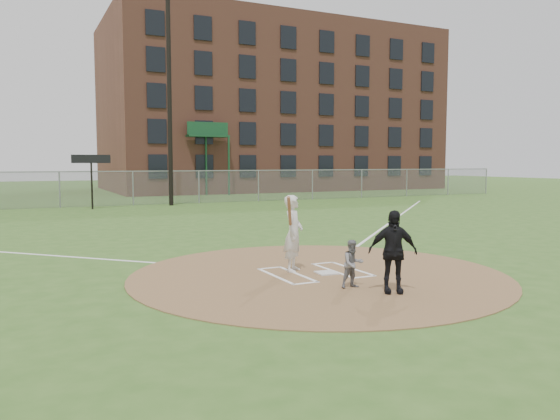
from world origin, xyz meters
name	(u,v)px	position (x,y,z in m)	size (l,w,h in m)	color
ground	(318,275)	(0.00, 0.00, 0.00)	(140.00, 140.00, 0.00)	#345B1F
dirt_circle	(318,274)	(0.00, 0.00, 0.01)	(8.40, 8.40, 0.02)	olive
home_plate	(327,273)	(0.18, -0.05, 0.03)	(0.45, 0.45, 0.03)	silver
foul_line_first	(395,219)	(9.00, 9.00, 0.01)	(0.10, 24.00, 0.01)	white
catcher	(353,264)	(-0.06, -1.49, 0.50)	(0.47, 0.36, 0.96)	slate
umpire	(393,252)	(0.40, -2.16, 0.82)	(0.93, 0.39, 1.59)	black
batters_boxes	(315,272)	(0.00, 0.15, 0.03)	(2.08, 1.88, 0.01)	white
batter_at_plate	(293,233)	(-0.38, 0.50, 0.90)	(0.85, 1.05, 1.78)	silver
outfield_fence	(133,188)	(0.00, 22.00, 1.02)	(56.08, 0.08, 2.03)	slate
brick_warehouse	(269,111)	(16.00, 37.96, 7.50)	(30.00, 17.17, 15.00)	brown
light_pole	(169,91)	(2.00, 21.00, 6.61)	(1.20, 0.30, 12.22)	black
scoreboard_sign	(91,165)	(-2.50, 20.20, 2.39)	(2.00, 0.10, 2.93)	black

